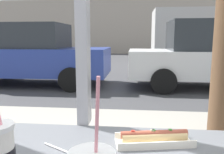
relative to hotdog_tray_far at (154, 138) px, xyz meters
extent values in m
plane|color=#424244|center=(-0.30, 8.11, -1.01)|extent=(60.00, 60.00, 0.00)
cube|color=#9E998E|center=(-0.30, 1.71, -0.94)|extent=(16.00, 2.80, 0.14)
cube|color=#404245|center=(-0.30, 0.14, -0.03)|extent=(1.92, 0.02, 0.02)
cube|color=#A89E8E|center=(-0.30, 20.75, 1.37)|extent=(28.00, 1.20, 4.76)
cylinder|color=pink|center=(-0.14, -0.40, 0.19)|extent=(0.02, 0.04, 0.20)
cube|color=silver|center=(0.00, 0.00, -0.02)|extent=(0.29, 0.14, 0.01)
cube|color=silver|center=(0.01, -0.05, -0.01)|extent=(0.28, 0.06, 0.03)
cube|color=silver|center=(-0.01, 0.05, -0.01)|extent=(0.28, 0.06, 0.03)
cylinder|color=#DBB77A|center=(0.00, 0.00, 0.00)|extent=(0.24, 0.08, 0.04)
cylinder|color=#9E4733|center=(0.00, 0.00, 0.02)|extent=(0.25, 0.07, 0.03)
cube|color=#337A2D|center=(0.00, 0.00, 0.03)|extent=(0.02, 0.01, 0.01)
cube|color=beige|center=(-0.01, 0.00, 0.03)|extent=(0.01, 0.01, 0.01)
cube|color=red|center=(-0.08, -0.01, 0.03)|extent=(0.01, 0.01, 0.01)
cube|color=#337A2D|center=(0.06, 0.01, 0.03)|extent=(0.01, 0.01, 0.01)
cylinder|color=white|center=(-0.31, -0.09, -0.02)|extent=(0.17, 0.10, 0.01)
cube|color=#283D93|center=(-3.08, 5.83, -0.31)|extent=(4.45, 1.80, 0.77)
cube|color=#282D33|center=(-3.27, 5.83, 0.42)|extent=(2.32, 1.58, 0.70)
cylinder|color=black|center=(-1.70, 6.73, -0.69)|extent=(0.64, 0.18, 0.64)
cylinder|color=black|center=(-1.70, 4.94, -0.69)|extent=(0.64, 0.18, 0.64)
cylinder|color=black|center=(-4.46, 6.73, -0.69)|extent=(0.64, 0.18, 0.64)
cube|color=silver|center=(2.06, 5.83, -0.33)|extent=(4.59, 1.80, 0.72)
cube|color=#282D33|center=(2.06, 5.83, 0.43)|extent=(2.39, 1.58, 0.80)
cylinder|color=black|center=(0.64, 6.73, -0.69)|extent=(0.64, 0.18, 0.64)
cylinder|color=black|center=(0.64, 4.94, -0.69)|extent=(0.64, 0.18, 0.64)
cube|color=beige|center=(3.46, 10.61, 0.55)|extent=(5.39, 2.20, 2.22)
cylinder|color=black|center=(2.44, 11.71, -0.56)|extent=(0.90, 0.24, 0.90)
cylinder|color=black|center=(2.44, 9.51, -0.56)|extent=(0.90, 0.24, 0.90)
camera|label=1|loc=(-0.07, -0.81, 0.36)|focal=37.37mm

